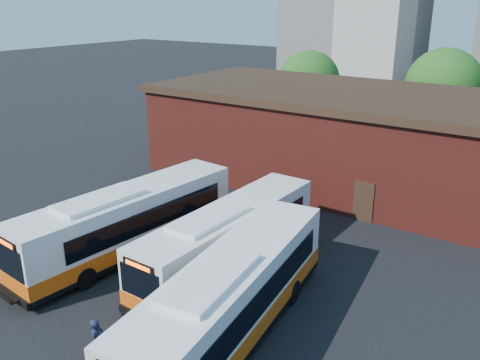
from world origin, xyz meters
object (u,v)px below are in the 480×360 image
Objects in this scene: bus_east at (231,302)px; transit_worker at (98,342)px; bus_mideast at (229,241)px; bus_midwest at (128,224)px.

bus_east is 7.07× the size of transit_worker.
bus_mideast is at bearing -18.56° from transit_worker.
bus_midwest reaches higher than transit_worker.
transit_worker is at bearing -45.94° from bus_midwest.
bus_east reaches higher than bus_mideast.
bus_midwest is at bearing 154.35° from bus_east.
bus_mideast is at bearing 21.96° from bus_midwest.
bus_east is 4.92m from transit_worker.
bus_mideast is (5.11, 1.56, -0.11)m from bus_midwest.
bus_midwest is at bearing -162.08° from bus_mideast.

